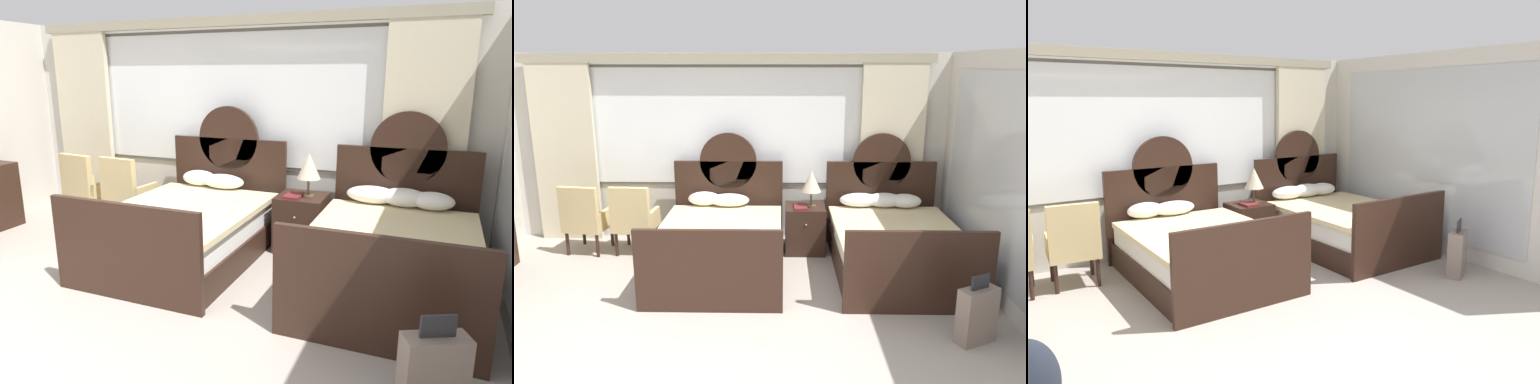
{
  "view_description": "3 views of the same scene",
  "coord_description": "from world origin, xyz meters",
  "views": [
    {
      "loc": [
        2.51,
        -1.59,
        1.98
      ],
      "look_at": [
        1.04,
        2.05,
        0.97
      ],
      "focal_mm": 31.95,
      "sensor_mm": 36.0,
      "label": 1
    },
    {
      "loc": [
        0.76,
        -3.3,
        2.55
      ],
      "look_at": [
        0.65,
        2.13,
        1.14
      ],
      "focal_mm": 34.83,
      "sensor_mm": 36.0,
      "label": 2
    },
    {
      "loc": [
        -2.28,
        -2.57,
        2.06
      ],
      "look_at": [
        0.77,
        1.9,
        1.06
      ],
      "focal_mm": 34.66,
      "sensor_mm": 36.0,
      "label": 3
    }
  ],
  "objects": [
    {
      "name": "bed_near_window",
      "position": [
        0.02,
        2.58,
        0.35
      ],
      "size": [
        1.55,
        2.21,
        1.61
      ],
      "color": "black",
      "rests_on": "ground_plane"
    },
    {
      "name": "armchair_by_window_left",
      "position": [
        -1.23,
        3.12,
        0.51
      ],
      "size": [
        0.57,
        0.57,
        0.97
      ],
      "color": "tan",
      "rests_on": "ground_plane"
    },
    {
      "name": "book_on_nightstand",
      "position": [
        1.04,
        3.15,
        0.66
      ],
      "size": [
        0.18,
        0.26,
        0.03
      ],
      "color": "maroon",
      "rests_on": "nightstand_between_beds"
    },
    {
      "name": "nightstand_between_beds",
      "position": [
        1.11,
        3.26,
        0.32
      ],
      "size": [
        0.54,
        0.56,
        0.65
      ],
      "color": "black",
      "rests_on": "ground_plane"
    },
    {
      "name": "suitcase_on_floor",
      "position": [
        2.6,
        0.92,
        0.28
      ],
      "size": [
        0.41,
        0.32,
        0.68
      ],
      "color": "#75665B",
      "rests_on": "ground_plane"
    },
    {
      "name": "table_lamp_on_nightstand",
      "position": [
        1.19,
        3.24,
        0.99
      ],
      "size": [
        0.27,
        0.27,
        0.5
      ],
      "color": "brown",
      "rests_on": "nightstand_between_beds"
    },
    {
      "name": "ground_plane",
      "position": [
        0.0,
        0.0,
        0.0
      ],
      "size": [
        24.0,
        24.0,
        0.0
      ],
      "primitive_type": "plane",
      "color": "#9E9389"
    },
    {
      "name": "wall_back_window",
      "position": [
        0.0,
        3.81,
        1.43
      ],
      "size": [
        6.27,
        0.22,
        2.7
      ],
      "color": "beige",
      "rests_on": "ground_plane"
    },
    {
      "name": "bed_near_mirror",
      "position": [
        2.2,
        2.6,
        0.35
      ],
      "size": [
        1.55,
        2.21,
        1.61
      ],
      "color": "black",
      "rests_on": "ground_plane"
    },
    {
      "name": "wall_right_mirror",
      "position": [
        3.17,
        1.63,
        1.35
      ],
      "size": [
        0.08,
        4.41,
        2.7
      ],
      "color": "beige",
      "rests_on": "ground_plane"
    }
  ]
}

